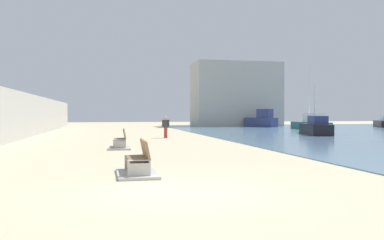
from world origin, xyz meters
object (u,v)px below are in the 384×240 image
at_px(bench_far, 120,144).
at_px(boat_far_right, 316,127).
at_px(boat_far_left, 311,123).
at_px(bench_near, 138,167).
at_px(person_walking, 166,126).
at_px(boat_distant, 262,120).

relative_size(bench_far, boat_far_right, 0.35).
bearing_deg(boat_far_right, boat_far_left, 63.66).
height_order(bench_far, boat_far_left, boat_far_left).
bearing_deg(boat_far_right, bench_near, -129.75).
distance_m(boat_far_right, boat_far_left, 11.59).
bearing_deg(boat_far_left, bench_near, -125.48).
bearing_deg(person_walking, boat_distant, 53.60).
height_order(person_walking, boat_far_left, boat_far_left).
bearing_deg(boat_far_right, bench_far, -147.71).
height_order(person_walking, boat_distant, boat_distant).
xyz_separation_m(bench_near, boat_distant, (18.59, 38.07, 0.67)).
bearing_deg(bench_far, boat_distant, 57.18).
bearing_deg(person_walking, boat_far_right, 8.37).
distance_m(bench_far, boat_far_right, 19.00).
xyz_separation_m(bench_near, person_walking, (3.17, 17.16, 0.65)).
bearing_deg(boat_far_left, boat_distant, 105.28).
bearing_deg(boat_distant, bench_near, -116.03).
xyz_separation_m(bench_far, boat_distant, (18.83, 29.20, 0.67)).
bearing_deg(boat_distant, person_walking, -126.40).
bearing_deg(person_walking, boat_far_left, 34.54).
distance_m(person_walking, boat_distant, 25.98).
relative_size(bench_near, bench_far, 0.98).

